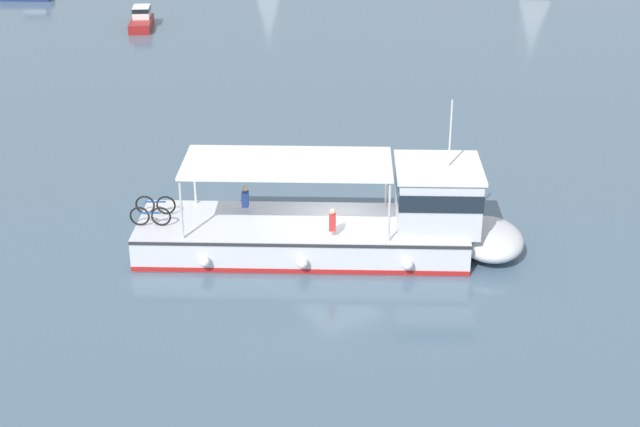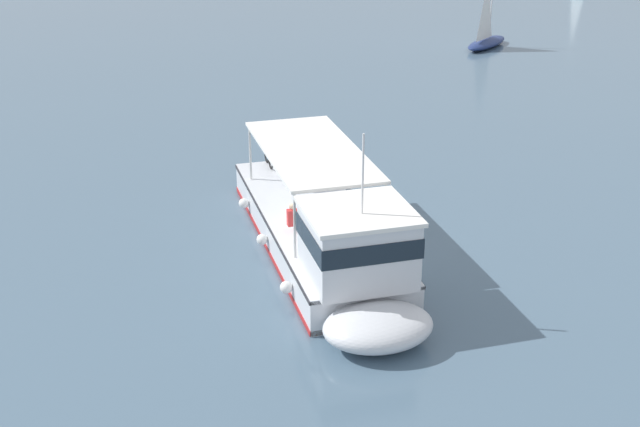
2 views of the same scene
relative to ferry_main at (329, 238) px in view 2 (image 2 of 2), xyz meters
name	(u,v)px [view 2 (image 2 of 2)]	position (x,y,z in m)	size (l,w,h in m)	color
ground_plane	(339,261)	(-0.05, 0.54, -1.01)	(400.00, 400.00, 0.00)	slate
ferry_main	(329,238)	(0.00, 0.00, 0.00)	(12.48, 9.21, 5.32)	silver
sailboat_far_right	(487,39)	(-13.97, 30.40, -0.47)	(2.07, 4.95, 5.40)	navy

